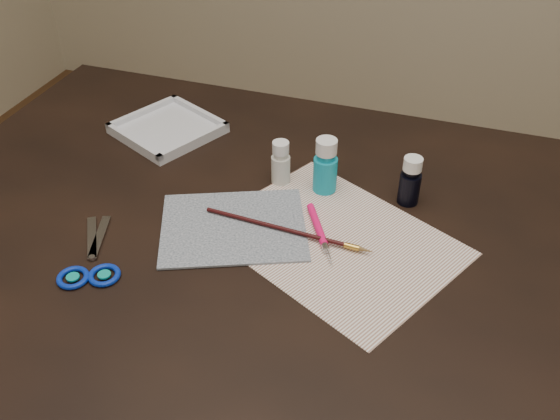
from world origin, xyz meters
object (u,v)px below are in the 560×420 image
(paint_bottle_navy, at_px, (410,181))
(scissors, at_px, (89,251))
(paint_bottle_white, at_px, (281,162))
(palette_tray, at_px, (168,128))
(paint_bottle_cyan, at_px, (325,166))
(canvas, at_px, (233,227))
(paper, at_px, (335,240))

(paint_bottle_navy, xyz_separation_m, scissors, (-0.44, -0.29, -0.04))
(paint_bottle_white, distance_m, scissors, 0.35)
(palette_tray, bearing_deg, paint_bottle_cyan, -14.38)
(canvas, bearing_deg, paint_bottle_cyan, 53.44)
(canvas, xyz_separation_m, paint_bottle_navy, (0.25, 0.16, 0.04))
(canvas, height_order, palette_tray, palette_tray)
(paper, bearing_deg, canvas, -172.29)
(paint_bottle_cyan, height_order, palette_tray, paint_bottle_cyan)
(paint_bottle_navy, bearing_deg, paint_bottle_white, -176.86)
(paper, height_order, canvas, canvas)
(paper, xyz_separation_m, paint_bottle_cyan, (-0.05, 0.13, 0.05))
(paint_bottle_navy, bearing_deg, scissors, -146.85)
(paint_bottle_navy, xyz_separation_m, palette_tray, (-0.49, 0.08, -0.03))
(paint_bottle_white, xyz_separation_m, scissors, (-0.22, -0.27, -0.04))
(canvas, bearing_deg, scissors, -145.78)
(paint_bottle_cyan, bearing_deg, canvas, -126.56)
(paper, xyz_separation_m, canvas, (-0.16, -0.02, 0.00))
(canvas, height_order, paint_bottle_cyan, paint_bottle_cyan)
(paper, distance_m, palette_tray, 0.45)
(paint_bottle_cyan, distance_m, scissors, 0.41)
(canvas, distance_m, paint_bottle_navy, 0.30)
(scissors, bearing_deg, paper, -99.32)
(paper, distance_m, paint_bottle_navy, 0.17)
(paint_bottle_navy, height_order, palette_tray, paint_bottle_navy)
(paper, distance_m, scissors, 0.38)
(paper, height_order, paint_bottle_white, paint_bottle_white)
(paint_bottle_white, distance_m, palette_tray, 0.28)
(scissors, bearing_deg, paint_bottle_cyan, -79.54)
(palette_tray, bearing_deg, paint_bottle_navy, -8.97)
(paper, relative_size, paint_bottle_white, 4.44)
(canvas, relative_size, paint_bottle_navy, 2.64)
(canvas, distance_m, palette_tray, 0.33)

